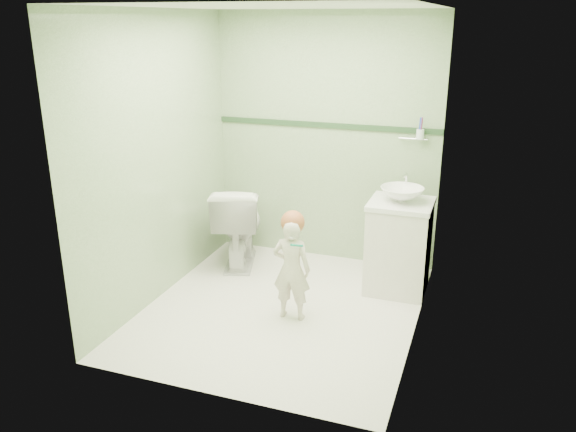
% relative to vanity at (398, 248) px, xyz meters
% --- Properties ---
extents(ground, '(2.50, 2.50, 0.00)m').
position_rel_vanity_xyz_m(ground, '(-0.84, -0.70, -0.40)').
color(ground, silver).
rests_on(ground, ground).
extents(room_shell, '(2.50, 2.54, 2.40)m').
position_rel_vanity_xyz_m(room_shell, '(-0.84, -0.70, 0.80)').
color(room_shell, '#8EAF7C').
rests_on(room_shell, ground).
extents(trim_stripe, '(2.20, 0.02, 0.05)m').
position_rel_vanity_xyz_m(trim_stripe, '(-0.84, 0.54, 0.95)').
color(trim_stripe, '#274427').
rests_on(trim_stripe, room_shell).
extents(vanity, '(0.52, 0.50, 0.80)m').
position_rel_vanity_xyz_m(vanity, '(0.00, 0.00, 0.00)').
color(vanity, silver).
rests_on(vanity, ground).
extents(counter, '(0.54, 0.52, 0.04)m').
position_rel_vanity_xyz_m(counter, '(0.00, 0.00, 0.41)').
color(counter, white).
rests_on(counter, vanity).
extents(basin, '(0.37, 0.37, 0.13)m').
position_rel_vanity_xyz_m(basin, '(0.00, 0.00, 0.49)').
color(basin, white).
rests_on(basin, counter).
extents(faucet, '(0.03, 0.13, 0.18)m').
position_rel_vanity_xyz_m(faucet, '(0.00, 0.19, 0.57)').
color(faucet, silver).
rests_on(faucet, counter).
extents(cup_holder, '(0.26, 0.07, 0.21)m').
position_rel_vanity_xyz_m(cup_holder, '(0.05, 0.48, 0.93)').
color(cup_holder, silver).
rests_on(cup_holder, room_shell).
extents(toilet, '(0.67, 0.89, 0.81)m').
position_rel_vanity_xyz_m(toilet, '(-1.58, 0.08, 0.00)').
color(toilet, white).
rests_on(toilet, ground).
extents(toddler, '(0.32, 0.22, 0.85)m').
position_rel_vanity_xyz_m(toddler, '(-0.72, -0.80, 0.02)').
color(toddler, beige).
rests_on(toddler, ground).
extents(hair_cap, '(0.19, 0.19, 0.19)m').
position_rel_vanity_xyz_m(hair_cap, '(-0.72, -0.77, 0.41)').
color(hair_cap, '#A75A33').
rests_on(hair_cap, toddler).
extents(teal_toothbrush, '(0.11, 0.13, 0.08)m').
position_rel_vanity_xyz_m(teal_toothbrush, '(-0.64, -0.92, 0.29)').
color(teal_toothbrush, '#118C73').
rests_on(teal_toothbrush, toddler).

